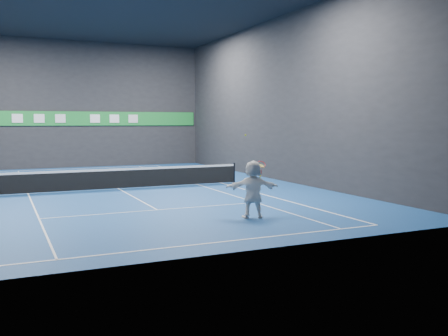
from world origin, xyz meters
name	(u,v)px	position (x,y,z in m)	size (l,w,h in m)	color
ground	(119,189)	(0.00, 0.00, 0.00)	(26.00, 26.00, 0.00)	navy
wall_back	(77,104)	(0.00, 13.00, 4.50)	(18.00, 0.10, 9.00)	black
wall_front	(235,69)	(0.00, -13.00, 4.50)	(18.00, 0.10, 9.00)	black
wall_right	(280,99)	(9.00, 0.00, 4.50)	(0.10, 26.00, 9.00)	black
baseline_near	(217,242)	(0.00, -11.89, 0.00)	(10.98, 0.08, 0.01)	white
baseline_far	(81,168)	(0.00, 11.89, 0.00)	(10.98, 0.08, 0.01)	white
sideline_doubles_right	(222,183)	(5.49, 0.00, 0.00)	(0.08, 23.78, 0.01)	white
sideline_singles_left	(28,194)	(-4.11, 0.00, 0.00)	(0.06, 23.78, 0.01)	white
sideline_singles_right	(198,185)	(4.11, 0.00, 0.00)	(0.06, 23.78, 0.01)	white
service_line_near	(157,210)	(0.00, -6.40, 0.00)	(8.23, 0.06, 0.01)	white
service_line_far	(95,176)	(0.00, 6.40, 0.00)	(8.23, 0.06, 0.01)	white
center_service_line	(119,189)	(0.00, 0.00, 0.00)	(0.06, 12.80, 0.01)	white
player	(253,189)	(2.49, -9.21, 0.98)	(1.81, 0.58, 1.96)	white
tennis_ball	(245,135)	(2.32, -8.98, 2.79)	(0.06, 0.06, 0.06)	yellow
tennis_net	(119,178)	(0.00, 0.00, 0.54)	(12.50, 0.10, 1.07)	black
sponsor_banner	(78,119)	(0.00, 12.93, 3.50)	(17.64, 0.11, 1.00)	#1D8432
tennis_racket	(261,166)	(2.83, -9.16, 1.74)	(0.43, 0.36, 0.69)	red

